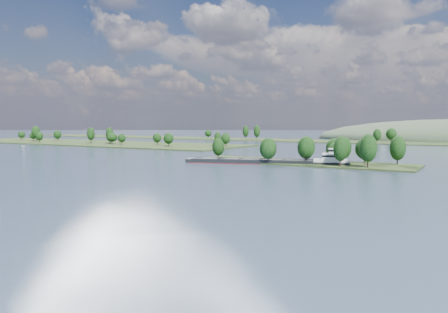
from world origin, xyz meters
The scene contains 6 objects.
ground centered at (0.00, 120.00, 0.00)m, with size 1800.00×1800.00×0.00m, color #314155.
tree_island centered at (7.55, 179.41, 4.08)m, with size 100.00×32.85×14.58m.
left_bank centered at (-228.60, 259.97, 0.86)m, with size 300.00×80.00×15.69m.
back_shoreline centered at (9.29, 399.92, 0.76)m, with size 900.00×60.00×16.04m.
cargo_barge centered at (-7.92, 171.30, 1.25)m, with size 72.59×29.53×9.91m.
motorboat centered at (-208.05, 183.78, 1.13)m, with size 2.20×5.85×2.26m, color silver.
Camera 1 is at (70.98, -7.47, 18.74)m, focal length 35.00 mm.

